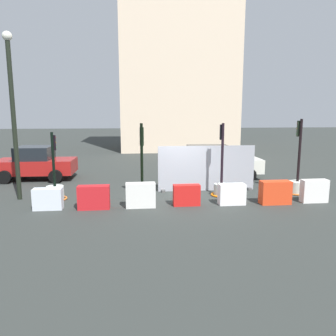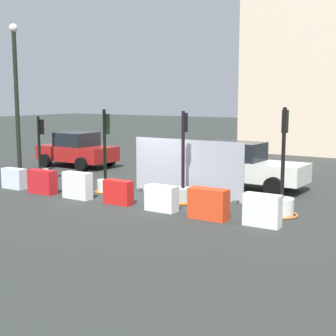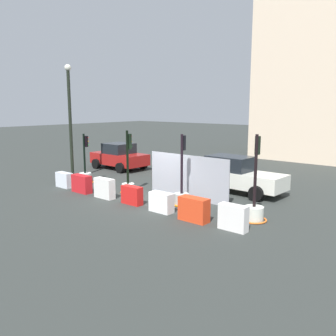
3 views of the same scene
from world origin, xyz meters
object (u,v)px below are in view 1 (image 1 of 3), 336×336
object	(u,v)px
construction_barrier_3	(187,195)
construction_barrier_5	(275,192)
car_white_van	(216,162)
car_red_compact	(36,163)
traffic_light_1	(142,184)
construction_barrier_0	(48,199)
traffic_light_2	(221,184)
traffic_light_3	(297,182)
construction_barrier_4	(232,194)
street_lamp_post	(13,106)
construction_barrier_1	(94,197)
traffic_light_0	(55,189)
construction_barrier_6	(314,191)
construction_barrier_2	(141,195)

from	to	relation	value
construction_barrier_3	construction_barrier_5	xyz separation A→B (m)	(3.38, -0.14, 0.05)
car_white_van	car_red_compact	distance (m)	9.36
traffic_light_1	car_red_compact	distance (m)	6.88
construction_barrier_3	construction_barrier_5	distance (m)	3.38
traffic_light_1	construction_barrier_0	world-z (taller)	traffic_light_1
construction_barrier_5	car_white_van	xyz separation A→B (m)	(-1.04, 4.94, 0.42)
traffic_light_2	traffic_light_3	world-z (taller)	traffic_light_3
construction_barrier_5	construction_barrier_0	bearing A→B (deg)	179.05
car_white_van	car_red_compact	bearing A→B (deg)	175.18
construction_barrier_5	construction_barrier_4	bearing A→B (deg)	176.79
street_lamp_post	construction_barrier_3	bearing A→B (deg)	-13.44
construction_barrier_1	car_red_compact	world-z (taller)	car_red_compact
car_white_van	traffic_light_1	bearing A→B (deg)	-138.48
traffic_light_2	street_lamp_post	world-z (taller)	street_lamp_post
construction_barrier_3	car_white_van	world-z (taller)	car_white_van
traffic_light_0	traffic_light_2	size ratio (longest dim) A/B	0.89
construction_barrier_3	construction_barrier_6	bearing A→B (deg)	-0.82
traffic_light_0	traffic_light_1	distance (m)	3.46
construction_barrier_2	traffic_light_3	bearing A→B (deg)	11.94
traffic_light_2	car_white_van	size ratio (longest dim) A/B	0.69
traffic_light_3	construction_barrier_5	xyz separation A→B (m)	(-1.64, -1.47, -0.03)
traffic_light_1	traffic_light_3	world-z (taller)	traffic_light_3
traffic_light_1	traffic_light_0	bearing A→B (deg)	178.92
construction_barrier_0	car_red_compact	xyz separation A→B (m)	(-1.99, 5.59, 0.45)
traffic_light_0	construction_barrier_0	distance (m)	1.37
traffic_light_2	construction_barrier_0	distance (m)	6.81
construction_barrier_5	construction_barrier_6	world-z (taller)	construction_barrier_6
construction_barrier_0	construction_barrier_2	xyz separation A→B (m)	(3.30, -0.09, 0.07)
traffic_light_3	car_white_van	distance (m)	4.40
construction_barrier_1	construction_barrier_2	distance (m)	1.68
traffic_light_3	construction_barrier_3	size ratio (longest dim) A/B	3.19
construction_barrier_0	construction_barrier_6	bearing A→B (deg)	-0.43
construction_barrier_0	street_lamp_post	size ratio (longest dim) A/B	0.16
construction_barrier_2	construction_barrier_1	bearing A→B (deg)	-179.26
traffic_light_2	construction_barrier_4	size ratio (longest dim) A/B	3.03
construction_barrier_3	construction_barrier_1	bearing A→B (deg)	-178.22
construction_barrier_2	construction_barrier_0	bearing A→B (deg)	178.50
construction_barrier_2	construction_barrier_4	size ratio (longest dim) A/B	1.08
traffic_light_0	street_lamp_post	world-z (taller)	street_lamp_post
construction_barrier_0	construction_barrier_2	world-z (taller)	construction_barrier_2
traffic_light_1	car_white_van	world-z (taller)	traffic_light_1
traffic_light_3	street_lamp_post	xyz separation A→B (m)	(-11.52, 0.22, 3.20)
car_white_van	street_lamp_post	size ratio (longest dim) A/B	0.68
traffic_light_0	construction_barrier_3	size ratio (longest dim) A/B	2.70
construction_barrier_1	construction_barrier_6	bearing A→B (deg)	0.23
construction_barrier_1	street_lamp_post	bearing A→B (deg)	152.00
traffic_light_0	traffic_light_1	bearing A→B (deg)	-1.08
construction_barrier_6	street_lamp_post	distance (m)	12.04
construction_barrier_6	car_red_compact	xyz separation A→B (m)	(-11.97, 5.66, 0.39)
construction_barrier_5	street_lamp_post	size ratio (longest dim) A/B	0.18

